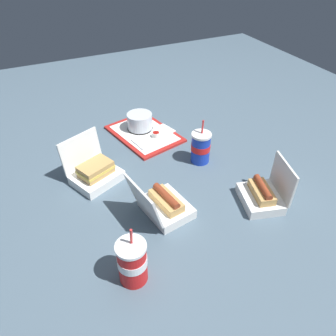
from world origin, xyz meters
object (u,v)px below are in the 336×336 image
soda_cup_left (132,262)px  clamshell_hotdog_front (263,194)px  clamshell_sandwich_corner (95,172)px  cake_container (140,122)px  soda_cup_center (201,147)px  plastic_fork (138,144)px  food_tray (144,134)px  clamshell_hotdog_back (164,205)px  ketchup_cup (156,134)px

soda_cup_left → clamshell_hotdog_front: bearing=-80.0°
clamshell_sandwich_corner → soda_cup_left: bearing=177.6°
clamshell_sandwich_corner → soda_cup_left: soda_cup_left is taller
cake_container → clamshell_sandwich_corner: clamshell_sandwich_corner is taller
clamshell_sandwich_corner → soda_cup_center: bearing=-98.2°
plastic_fork → clamshell_sandwich_corner: (-0.16, 0.25, 0.03)m
food_tray → soda_cup_center: size_ratio=2.03×
soda_cup_center → clamshell_sandwich_corner: bearing=81.8°
cake_container → clamshell_sandwich_corner: 0.43m
clamshell_hotdog_front → soda_cup_left: bearing=100.0°
food_tray → clamshell_hotdog_front: clamshell_hotdog_front is taller
cake_container → clamshell_hotdog_front: bearing=-161.6°
cake_container → plastic_fork: cake_container is taller
food_tray → soda_cup_center: (-0.32, -0.15, 0.07)m
plastic_fork → clamshell_sandwich_corner: bearing=111.7°
clamshell_hotdog_back → clamshell_sandwich_corner: size_ratio=0.91×
ketchup_cup → soda_cup_center: 0.28m
clamshell_hotdog_front → plastic_fork: bearing=27.9°
ketchup_cup → soda_cup_center: bearing=-157.2°
food_tray → soda_cup_center: soda_cup_center is taller
clamshell_sandwich_corner → soda_cup_center: soda_cup_center is taller
food_tray → clamshell_hotdog_back: clamshell_hotdog_back is taller
clamshell_sandwich_corner → food_tray: bearing=-52.4°
cake_container → clamshell_sandwich_corner: (-0.29, 0.32, -0.01)m
food_tray → cake_container: 0.07m
soda_cup_center → food_tray: bearing=24.8°
ketchup_cup → clamshell_hotdog_front: (-0.60, -0.19, 0.01)m
soda_cup_center → cake_container: bearing=22.5°
clamshell_sandwich_corner → clamshell_hotdog_front: clamshell_sandwich_corner is taller
ketchup_cup → plastic_fork: 0.11m
food_tray → soda_cup_left: soda_cup_left is taller
plastic_fork → soda_cup_center: 0.32m
cake_container → ketchup_cup: (-0.11, -0.04, -0.03)m
food_tray → clamshell_hotdog_front: 0.70m
ketchup_cup → clamshell_hotdog_back: size_ratio=0.18×
soda_cup_center → clamshell_hotdog_back: bearing=128.4°
ketchup_cup → clamshell_sandwich_corner: size_ratio=0.17×
food_tray → plastic_fork: size_ratio=3.81×
soda_cup_left → soda_cup_center: bearing=-47.9°
clamshell_hotdog_back → food_tray: bearing=-14.7°
soda_cup_center → clamshell_hotdog_front: bearing=-166.2°
food_tray → ketchup_cup: size_ratio=10.46×
cake_container → plastic_fork: size_ratio=1.19×
cake_container → soda_cup_left: 0.87m
ketchup_cup → plastic_fork: (-0.03, 0.11, -0.01)m
soda_cup_left → ketchup_cup: bearing=-28.7°
soda_cup_center → ketchup_cup: bearing=22.8°
plastic_fork → soda_cup_left: bearing=147.1°
soda_cup_left → soda_cup_center: 0.66m
clamshell_hotdog_back → clamshell_sandwich_corner: clamshell_sandwich_corner is taller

